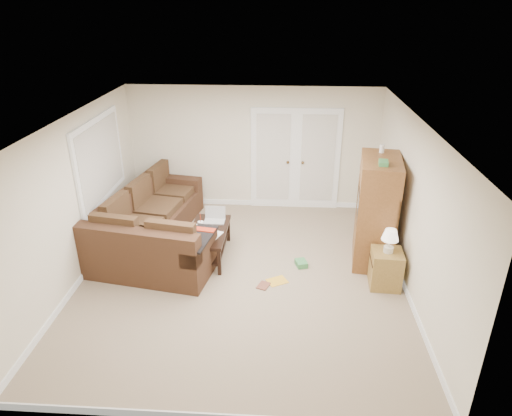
# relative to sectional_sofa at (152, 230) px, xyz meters

# --- Properties ---
(floor) EXTENTS (5.50, 5.50, 0.00)m
(floor) POSITION_rel_sectional_sofa_xyz_m (1.64, -0.79, -0.36)
(floor) COLOR gray
(floor) RESTS_ON ground
(ceiling) EXTENTS (5.00, 5.50, 0.02)m
(ceiling) POSITION_rel_sectional_sofa_xyz_m (1.64, -0.79, 2.14)
(ceiling) COLOR silver
(ceiling) RESTS_ON wall_back
(wall_left) EXTENTS (0.02, 5.50, 2.50)m
(wall_left) POSITION_rel_sectional_sofa_xyz_m (-0.86, -0.79, 0.89)
(wall_left) COLOR #EDE5CD
(wall_left) RESTS_ON floor
(wall_right) EXTENTS (0.02, 5.50, 2.50)m
(wall_right) POSITION_rel_sectional_sofa_xyz_m (4.14, -0.79, 0.89)
(wall_right) COLOR #EDE5CD
(wall_right) RESTS_ON floor
(wall_back) EXTENTS (5.00, 0.02, 2.50)m
(wall_back) POSITION_rel_sectional_sofa_xyz_m (1.64, 1.96, 0.89)
(wall_back) COLOR #EDE5CD
(wall_back) RESTS_ON floor
(wall_front) EXTENTS (5.00, 0.02, 2.50)m
(wall_front) POSITION_rel_sectional_sofa_xyz_m (1.64, -3.54, 0.89)
(wall_front) COLOR #EDE5CD
(wall_front) RESTS_ON floor
(baseboards) EXTENTS (5.00, 5.50, 0.10)m
(baseboards) POSITION_rel_sectional_sofa_xyz_m (1.64, -0.79, -0.31)
(baseboards) COLOR silver
(baseboards) RESTS_ON floor
(french_doors) EXTENTS (1.80, 0.05, 2.13)m
(french_doors) POSITION_rel_sectional_sofa_xyz_m (2.49, 1.93, 0.67)
(french_doors) COLOR silver
(french_doors) RESTS_ON floor
(window_left) EXTENTS (0.05, 1.92, 1.42)m
(window_left) POSITION_rel_sectional_sofa_xyz_m (-0.83, 0.21, 1.19)
(window_left) COLOR silver
(window_left) RESTS_ON wall_left
(sectional_sofa) EXTENTS (2.14, 3.30, 0.93)m
(sectional_sofa) POSITION_rel_sectional_sofa_xyz_m (0.00, 0.00, 0.00)
(sectional_sofa) COLOR #452B1A
(sectional_sofa) RESTS_ON floor
(coffee_table) EXTENTS (0.62, 1.22, 0.83)m
(coffee_table) POSITION_rel_sectional_sofa_xyz_m (1.03, -0.18, -0.09)
(coffee_table) COLOR black
(coffee_table) RESTS_ON floor
(tv_armoire) EXTENTS (0.76, 1.18, 1.90)m
(tv_armoire) POSITION_rel_sectional_sofa_xyz_m (3.76, -0.10, 0.53)
(tv_armoire) COLOR brown
(tv_armoire) RESTS_ON floor
(side_cabinet) EXTENTS (0.48, 0.48, 0.96)m
(side_cabinet) POSITION_rel_sectional_sofa_xyz_m (3.84, -0.91, -0.02)
(side_cabinet) COLOR olive
(side_cabinet) RESTS_ON floor
(space_heater) EXTENTS (0.12, 0.10, 0.28)m
(space_heater) POSITION_rel_sectional_sofa_xyz_m (3.83, 1.66, -0.22)
(space_heater) COLOR white
(space_heater) RESTS_ON floor
(floor_magazine) EXTENTS (0.38, 0.35, 0.01)m
(floor_magazine) POSITION_rel_sectional_sofa_xyz_m (2.20, -0.90, -0.36)
(floor_magazine) COLOR gold
(floor_magazine) RESTS_ON floor
(floor_greenbox) EXTENTS (0.22, 0.26, 0.09)m
(floor_greenbox) POSITION_rel_sectional_sofa_xyz_m (2.58, -0.42, -0.32)
(floor_greenbox) COLOR #3E894A
(floor_greenbox) RESTS_ON floor
(floor_book) EXTENTS (0.23, 0.26, 0.02)m
(floor_book) POSITION_rel_sectional_sofa_xyz_m (1.91, -1.02, -0.35)
(floor_book) COLOR brown
(floor_book) RESTS_ON floor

